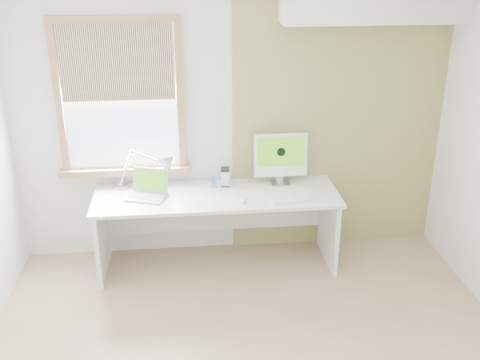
{
  "coord_description": "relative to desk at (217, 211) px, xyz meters",
  "views": [
    {
      "loc": [
        -0.43,
        -3.2,
        2.79
      ],
      "look_at": [
        0.0,
        1.05,
        1.0
      ],
      "focal_mm": 41.86,
      "sensor_mm": 36.0,
      "label": 1
    }
  ],
  "objects": [
    {
      "name": "phone_dock",
      "position": [
        -0.02,
        0.11,
        0.23
      ],
      "size": [
        0.08,
        0.08,
        0.13
      ],
      "color": "#B1B3B5",
      "rests_on": "desk"
    },
    {
      "name": "desk",
      "position": [
        0.0,
        0.0,
        0.0
      ],
      "size": [
        2.2,
        0.7,
        0.73
      ],
      "color": "white",
      "rests_on": "room"
    },
    {
      "name": "external_drive",
      "position": [
        0.1,
        0.15,
        0.28
      ],
      "size": [
        0.09,
        0.13,
        0.16
      ],
      "color": "#B1B3B5",
      "rests_on": "desk"
    },
    {
      "name": "desk_lamp",
      "position": [
        -0.52,
        0.15,
        0.39
      ],
      "size": [
        0.64,
        0.27,
        0.37
      ],
      "color": "#B1B3B5",
      "rests_on": "desk"
    },
    {
      "name": "accent_wall",
      "position": [
        1.18,
        0.3,
        0.77
      ],
      "size": [
        2.0,
        0.02,
        2.6
      ],
      "primitive_type": "cube",
      "color": "olive",
      "rests_on": "room"
    },
    {
      "name": "laptop",
      "position": [
        -0.61,
        -0.03,
        0.25
      ],
      "size": [
        0.4,
        0.36,
        0.23
      ],
      "color": "#B1B3B5",
      "rests_on": "desk"
    },
    {
      "name": "mouse",
      "position": [
        0.22,
        -0.26,
        0.21
      ],
      "size": [
        0.07,
        0.1,
        0.03
      ],
      "primitive_type": "ellipsoid",
      "rotation": [
        0.0,
        0.0,
        -0.12
      ],
      "color": "white",
      "rests_on": "desk"
    },
    {
      "name": "keyboard",
      "position": [
        0.67,
        -0.26,
        0.2
      ],
      "size": [
        0.43,
        0.17,
        0.02
      ],
      "color": "white",
      "rests_on": "desk"
    },
    {
      "name": "window",
      "position": [
        -0.82,
        0.27,
        1.01
      ],
      "size": [
        1.2,
        0.14,
        1.42
      ],
      "color": "#9D6A44",
      "rests_on": "room"
    },
    {
      "name": "room",
      "position": [
        0.18,
        -1.44,
        0.77
      ],
      "size": [
        4.04,
        3.54,
        2.64
      ],
      "color": "tan",
      "rests_on": "ground"
    },
    {
      "name": "imac",
      "position": [
        0.61,
        0.14,
        0.47
      ],
      "size": [
        0.49,
        0.16,
        0.48
      ],
      "color": "#B1B3B5",
      "rests_on": "desk"
    }
  ]
}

